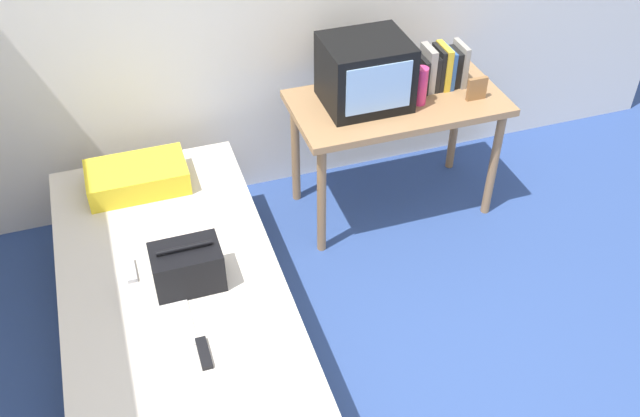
% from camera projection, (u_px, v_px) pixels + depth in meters
% --- Properties ---
extents(bed, '(1.00, 2.00, 0.49)m').
position_uv_depth(bed, '(177.00, 316.00, 3.33)').
color(bed, '#9E754C').
rests_on(bed, ground).
extents(desk, '(1.16, 0.60, 0.74)m').
position_uv_depth(desk, '(397.00, 114.00, 3.92)').
color(desk, '#9E754C').
rests_on(desk, ground).
extents(tv, '(0.44, 0.39, 0.36)m').
position_uv_depth(tv, '(365.00, 73.00, 3.73)').
color(tv, black).
rests_on(tv, desk).
extents(water_bottle, '(0.07, 0.07, 0.21)m').
position_uv_depth(water_bottle, '(421.00, 86.00, 3.77)').
color(water_bottle, '#E53372').
rests_on(water_bottle, desk).
extents(book_row, '(0.26, 0.16, 0.25)m').
position_uv_depth(book_row, '(441.00, 68.00, 3.90)').
color(book_row, black).
rests_on(book_row, desk).
extents(picture_frame, '(0.11, 0.02, 0.13)m').
position_uv_depth(picture_frame, '(477.00, 89.00, 3.82)').
color(picture_frame, olive).
rests_on(picture_frame, desk).
extents(pillow, '(0.50, 0.30, 0.13)m').
position_uv_depth(pillow, '(137.00, 177.00, 3.63)').
color(pillow, yellow).
rests_on(pillow, bed).
extents(handbag, '(0.30, 0.20, 0.22)m').
position_uv_depth(handbag, '(187.00, 267.00, 3.08)').
color(handbag, black).
rests_on(handbag, bed).
extents(magazine, '(0.21, 0.29, 0.01)m').
position_uv_depth(magazine, '(167.00, 324.00, 2.96)').
color(magazine, white).
rests_on(magazine, bed).
extents(remote_dark, '(0.04, 0.16, 0.02)m').
position_uv_depth(remote_dark, '(204.00, 353.00, 2.83)').
color(remote_dark, black).
rests_on(remote_dark, bed).
extents(remote_silver, '(0.04, 0.14, 0.02)m').
position_uv_depth(remote_silver, '(131.00, 270.00, 3.19)').
color(remote_silver, '#B7B7BC').
rests_on(remote_silver, bed).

